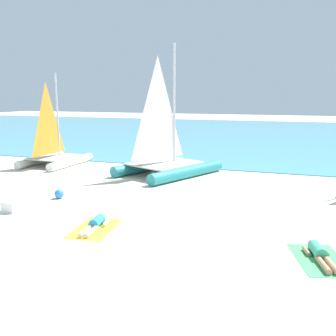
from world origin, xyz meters
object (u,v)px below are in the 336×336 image
Objects in this scene: sailboat_white at (54,152)px; sunbather_left at (95,224)px; towel_left at (95,229)px; cooler_box at (10,207)px; towel_right at (320,260)px; sunbather_right at (320,254)px; beach_ball at (59,194)px; sailboat_teal at (166,156)px.

sailboat_white is 3.23× the size of sunbather_left.
towel_left is 3.54m from cooler_box.
towel_right is (13.63, -8.56, -0.75)m from sailboat_white.
sailboat_white reaches higher than sunbather_right.
beach_ball is 2.07m from cooler_box.
towel_right is 0.14m from sunbather_right.
sunbather_left is at bearing 98.13° from towel_left.
sunbather_left reaches higher than towel_right.
towel_right is at bearing -31.64° from sailboat_white.
sailboat_teal is at bearing 67.43° from beach_ball.
cooler_box is at bearing 171.74° from towel_left.
beach_ball reaches higher than sunbather_left.
sunbather_left is 6.18m from towel_right.
sailboat_white is 14.25× the size of beach_ball.
beach_ball reaches higher than towel_left.
sailboat_teal is 8.12m from towel_left.
cooler_box is at bearing -63.02° from sailboat_white.
towel_left is at bearing -8.26° from cooler_box.
sailboat_white reaches higher than beach_ball.
sunbather_left is 3.52m from cooler_box.
beach_ball is (4.47, -5.94, -0.58)m from sailboat_white.
cooler_box is (-2.81, -7.53, -0.76)m from sailboat_teal.
towel_left is at bearing -90.00° from sunbather_left.
towel_right is at bearing -90.00° from sunbather_right.
sailboat_teal is 1.24× the size of sailboat_white.
sailboat_white is at bearing 116.48° from cooler_box.
cooler_box is at bearing 164.65° from sunbather_left.
beach_ball is (-2.29, -5.52, -0.76)m from sailboat_teal.
sunbather_right is (-0.02, 0.06, 0.13)m from towel_right.
cooler_box reaches higher than towel_left.
towel_right is at bearing -9.74° from sunbather_left.
sunbather_right is at bearing -26.08° from sailboat_teal.
sunbather_right is (6.15, -0.04, 0.13)m from towel_left.
sailboat_white is at bearing -159.84° from sailboat_teal.
towel_left is at bearing -40.11° from beach_ball.
sailboat_white is (-6.77, 0.42, -0.18)m from sailboat_teal.
sailboat_white is 3.28× the size of sunbather_right.
sailboat_teal is 12.57× the size of cooler_box.
sunbather_right is at bearing -0.40° from towel_left.
towel_right is at bearing -0.99° from towel_left.
sunbather_right is at bearing -3.27° from cooler_box.
sailboat_teal is at bearing 94.93° from towel_left.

